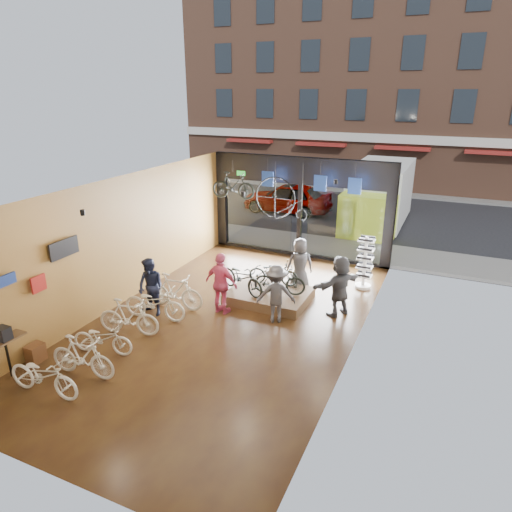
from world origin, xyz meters
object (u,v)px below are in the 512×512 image
Objects in this scene: floor_bike_0 at (43,375)px; display_bike_left at (242,277)px; customer_5 at (340,286)px; customer_3 at (276,294)px; floor_bike_1 at (82,357)px; floor_bike_3 at (129,317)px; floor_bike_4 at (155,303)px; customer_1 at (151,287)px; penny_farthing at (283,200)px; customer_2 at (221,284)px; hung_bike at (233,185)px; box_truck at (377,198)px; display_platform at (269,296)px; display_bike_mid at (280,280)px; sunglasses_rack at (365,263)px; floor_bike_5 at (175,291)px; display_bike_right at (273,273)px; customer_4 at (300,265)px; floor_bike_2 at (103,338)px; street_car at (287,198)px.

display_bike_left is at bearing -21.06° from floor_bike_0.
customer_3 is at bearing -20.04° from customer_5.
floor_bike_3 reaches higher than floor_bike_1.
customer_1 is (-0.25, 0.20, 0.36)m from floor_bike_4.
customer_5 is 0.96× the size of penny_farthing.
hung_bike is at bearing -59.80° from customer_2.
hung_bike is (-4.59, 2.48, 2.03)m from customer_5.
customer_2 reaches higher than floor_bike_0.
box_truck is 9.44m from display_platform.
display_bike_mid reaches higher than floor_bike_0.
customer_2 is at bearing -22.33° from floor_bike_0.
box_truck is at bearing 81.29° from sunglasses_rack.
floor_bike_5 is at bearing -109.45° from box_truck.
floor_bike_1 is at bearing -72.63° from customer_1.
display_platform is 4.41m from hung_bike.
display_bike_left is 1.16× the size of display_bike_right.
customer_5 reaches higher than customer_3.
floor_bike_1 is at bearing -7.16° from customer_5.
customer_3 is at bearing -67.75° from floor_bike_3.
penny_farthing reaches higher than display_platform.
floor_bike_3 is 1.81m from floor_bike_5.
display_bike_mid is at bearing -53.89° from floor_bike_3.
display_bike_left is at bearing -92.26° from customer_2.
hung_bike is at bearing -4.62° from floor_bike_0.
customer_4 is 0.94× the size of penny_farthing.
floor_bike_2 is 0.65× the size of display_platform.
street_car is 9.87m from sunglasses_rack.
customer_4 is (0.59, 1.08, 0.73)m from display_platform.
floor_bike_0 is (-4.08, -15.42, -0.96)m from box_truck.
hung_bike reaches higher than display_bike_right.
street_car is at bearing -9.71° from floor_bike_3.
customer_2 reaches higher than display_bike_left.
display_platform is 0.77m from display_bike_right.
display_bike_mid is at bearing -12.41° from display_platform.
display_platform is at bearing -41.17° from display_bike_left.
floor_bike_0 is at bearing 2.23° from street_car.
floor_bike_1 is at bearing -176.76° from floor_bike_2.
customer_5 is (4.76, 6.14, 0.43)m from floor_bike_0.
box_truck reaches higher than sunglasses_rack.
floor_bike_2 is at bearing 22.06° from customer_3.
hung_bike is (-2.42, 2.43, 2.78)m from display_platform.
display_bike_right is 0.93× the size of customer_3.
display_bike_right reaches higher than floor_bike_2.
floor_bike_5 is 0.78m from customer_1.
hung_bike reaches higher than penny_farthing.
customer_1 reaches higher than floor_bike_0.
floor_bike_3 reaches higher than floor_bike_2.
customer_2 reaches higher than floor_bike_4.
display_platform is 3.58m from customer_1.
display_bike_right is (0.67, 0.88, -0.06)m from display_bike_left.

